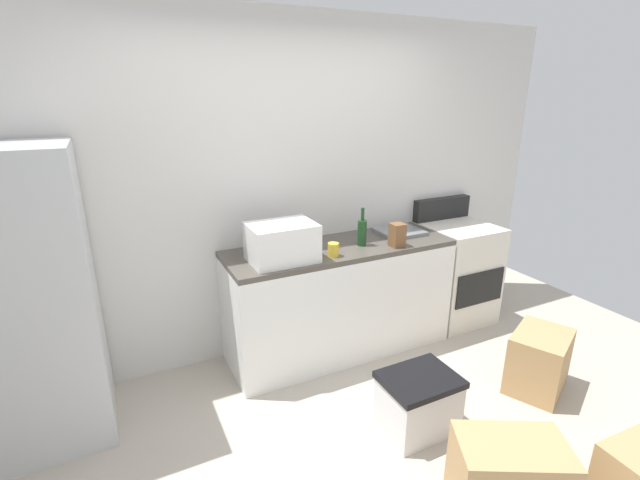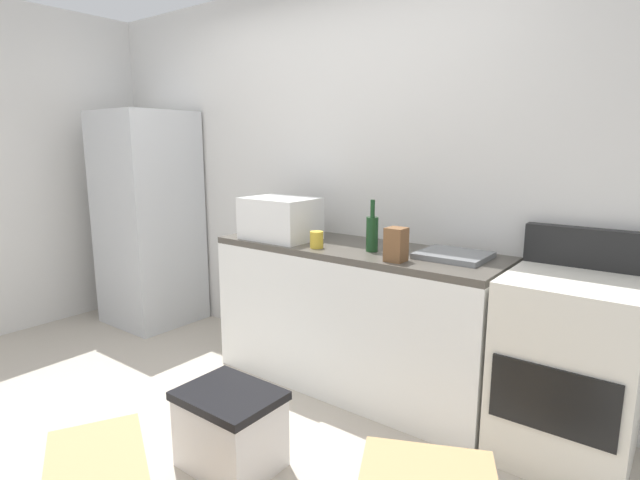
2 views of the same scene
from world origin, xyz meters
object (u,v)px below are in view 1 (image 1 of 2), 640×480
Objects in this scene: cardboard_box_medium at (509,478)px; storage_bin at (418,402)px; microwave at (282,242)px; coffee_mug at (333,250)px; cardboard_box_small at (538,361)px; wine_bottle at (362,232)px; refrigerator at (29,303)px; stove_oven at (455,271)px; knife_block at (397,235)px.

storage_bin is (-0.04, 0.66, -0.01)m from cardboard_box_medium.
coffee_mug is (0.36, -0.08, -0.09)m from microwave.
microwave is 2.00m from cardboard_box_small.
wine_bottle is at bearing 80.57° from storage_bin.
cardboard_box_small is (1.17, -0.91, -0.73)m from coffee_mug.
storage_bin is at bearing -25.92° from refrigerator.
cardboard_box_small is at bearing 31.96° from cardboard_box_medium.
wine_bottle is (-1.06, -0.07, 0.54)m from stove_oven.
storage_bin is (0.15, -0.86, -0.76)m from coffee_mug.
microwave is at bearing 166.95° from coffee_mug.
storage_bin is (-1.23, -1.05, -0.27)m from stove_oven.
cardboard_box_small is (0.63, -0.89, -0.77)m from knife_block.
cardboard_box_small is at bearing -37.94° from coffee_mug.
coffee_mug is at bearing -3.95° from refrigerator.
cardboard_box_medium is at bearing -94.37° from wine_bottle.
wine_bottle is at bearing 2.96° from microwave.
stove_oven is at bearing 40.48° from storage_bin.
cardboard_box_small is 0.97× the size of storage_bin.
microwave is at bearing -177.04° from wine_bottle.
refrigerator is 3.34× the size of cardboard_box_medium.
cardboard_box_small is (0.98, 0.61, 0.01)m from cardboard_box_medium.
stove_oven is 1.83m from microwave.
refrigerator is at bearing 154.08° from storage_bin.
refrigerator reaches higher than storage_bin.
microwave is 0.38m from coffee_mug.
knife_block is at bearing 125.07° from cardboard_box_small.
cardboard_box_small is at bearing -50.23° from wine_bottle.
microwave reaches higher than storage_bin.
stove_oven is 2.10m from cardboard_box_medium.
microwave is 4.60× the size of coffee_mug.
wine_bottle is at bearing 129.77° from cardboard_box_small.
cardboard_box_small reaches higher than cardboard_box_medium.
coffee_mug is 0.56× the size of knife_block.
refrigerator reaches higher than coffee_mug.
wine_bottle is 0.34m from coffee_mug.
microwave is 1.89m from cardboard_box_medium.
microwave is 0.68m from wine_bottle.
knife_block is 1.34m from cardboard_box_small.
refrigerator is 3.96× the size of cardboard_box_small.
cardboard_box_medium is at bearing -86.80° from storage_bin.
storage_bin is (2.04, -0.99, -0.69)m from refrigerator.
refrigerator is 3.85× the size of storage_bin.
refrigerator is at bearing 178.25° from microwave.
cardboard_box_medium is at bearing -83.04° from coffee_mug.
refrigerator is 2.74m from cardboard_box_medium.
wine_bottle is (0.67, 0.03, -0.03)m from microwave.
coffee_mug is at bearing 177.99° from knife_block.
microwave is 2.56× the size of knife_block.
wine_bottle reaches higher than cardboard_box_medium.
storage_bin is (-1.02, 0.05, -0.03)m from cardboard_box_small.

